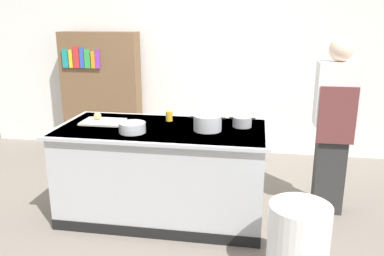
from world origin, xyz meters
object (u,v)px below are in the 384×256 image
object	(u,v)px
trash_bin	(298,243)
juice_cup	(169,116)
sauce_pan	(242,122)
mixing_bowl	(132,128)
bookshelf	(102,93)
onion	(98,116)
stock_pot	(208,123)
person_chef	(334,124)

from	to	relation	value
trash_bin	juice_cup	bearing A→B (deg)	138.26
juice_cup	trash_bin	world-z (taller)	juice_cup
sauce_pan	mixing_bowl	distance (m)	1.02
juice_cup	bookshelf	world-z (taller)	bookshelf
mixing_bowl	trash_bin	bearing A→B (deg)	-23.24
onion	trash_bin	bearing A→B (deg)	-26.11
mixing_bowl	sauce_pan	bearing A→B (deg)	20.27
juice_cup	stock_pot	bearing A→B (deg)	-33.07
onion	person_chef	bearing A→B (deg)	6.33
person_chef	juice_cup	bearing A→B (deg)	84.24
stock_pot	person_chef	size ratio (longest dim) A/B	0.19
mixing_bowl	stock_pot	bearing A→B (deg)	15.28
onion	bookshelf	bearing A→B (deg)	110.94
mixing_bowl	bookshelf	bearing A→B (deg)	118.84
onion	bookshelf	size ratio (longest dim) A/B	0.04
stock_pot	juice_cup	size ratio (longest dim) A/B	3.22
stock_pot	trash_bin	bearing A→B (deg)	-45.63
trash_bin	person_chef	xyz separation A→B (m)	(0.39, 1.18, 0.61)
stock_pot	juice_cup	world-z (taller)	stock_pot
sauce_pan	mixing_bowl	size ratio (longest dim) A/B	1.02
sauce_pan	onion	bearing A→B (deg)	-178.21
stock_pot	person_chef	world-z (taller)	person_chef
mixing_bowl	person_chef	xyz separation A→B (m)	(1.82, 0.56, -0.03)
onion	bookshelf	world-z (taller)	bookshelf
onion	person_chef	size ratio (longest dim) A/B	0.04
trash_bin	person_chef	size ratio (longest dim) A/B	0.35
trash_bin	bookshelf	xyz separation A→B (m)	(-2.53, 2.62, 0.55)
juice_cup	person_chef	bearing A→B (deg)	4.01
person_chef	sauce_pan	bearing A→B (deg)	93.79
onion	juice_cup	xyz separation A→B (m)	(0.69, 0.14, -0.01)
juice_cup	trash_bin	size ratio (longest dim) A/B	0.16
juice_cup	person_chef	size ratio (longest dim) A/B	0.06
onion	sauce_pan	bearing A→B (deg)	1.79
juice_cup	person_chef	distance (m)	1.59
sauce_pan	person_chef	distance (m)	0.89
trash_bin	onion	bearing A→B (deg)	153.89
onion	juice_cup	distance (m)	0.71
stock_pot	mixing_bowl	distance (m)	0.68
sauce_pan	trash_bin	world-z (taller)	sauce_pan
stock_pot	mixing_bowl	xyz separation A→B (m)	(-0.65, -0.18, -0.02)
onion	mixing_bowl	bearing A→B (deg)	-34.23
sauce_pan	mixing_bowl	xyz separation A→B (m)	(-0.96, -0.35, -0.00)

